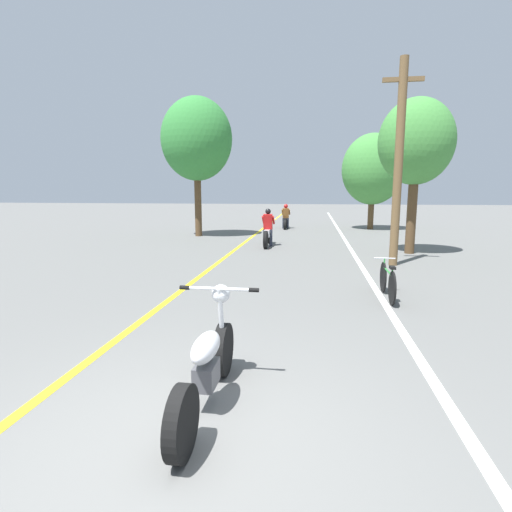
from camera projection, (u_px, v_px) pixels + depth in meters
name	position (u px, v px, depth m)	size (l,w,h in m)	color
ground_plane	(176.00, 447.00, 3.42)	(120.00, 120.00, 0.00)	#60605E
lane_stripe_center	(242.00, 245.00, 16.00)	(0.14, 48.00, 0.01)	yellow
lane_stripe_edge	(349.00, 247.00, 15.41)	(0.14, 48.00, 0.01)	white
utility_pole	(399.00, 162.00, 11.21)	(1.10, 0.24, 5.75)	brown
roadside_tree_right_near	(416.00, 143.00, 13.28)	(2.48, 2.23, 5.19)	#513A23
roadside_tree_right_far	(373.00, 169.00, 21.89)	(3.36, 3.03, 5.24)	#513A23
roadside_tree_left	(197.00, 140.00, 18.38)	(3.30, 2.97, 6.39)	#513A23
motorcycle_foreground	(208.00, 364.00, 4.01)	(0.89, 2.15, 1.12)	black
motorcycle_rider_lead	(268.00, 232.00, 15.60)	(0.50, 2.17, 1.46)	black
motorcycle_rider_far	(286.00, 219.00, 22.75)	(0.50, 1.97, 1.39)	black
bicycle_parked	(388.00, 281.00, 8.08)	(0.44, 1.65, 0.76)	black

